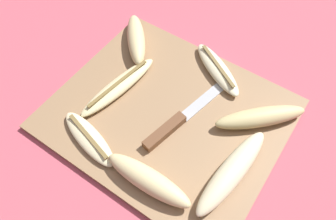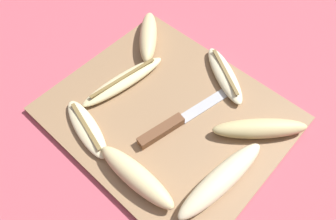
{
  "view_description": "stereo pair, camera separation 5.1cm",
  "coord_description": "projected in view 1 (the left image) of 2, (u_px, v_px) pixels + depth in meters",
  "views": [
    {
      "loc": [
        0.2,
        -0.29,
        0.57
      ],
      "look_at": [
        0.0,
        0.0,
        0.02
      ],
      "focal_mm": 35.0,
      "sensor_mm": 36.0,
      "label": 1
    },
    {
      "loc": [
        0.24,
        -0.26,
        0.57
      ],
      "look_at": [
        0.0,
        0.0,
        0.02
      ],
      "focal_mm": 35.0,
      "sensor_mm": 36.0,
      "label": 2
    }
  ],
  "objects": [
    {
      "name": "banana_ripe_center",
      "position": [
        148.0,
        180.0,
        0.56
      ],
      "size": [
        0.17,
        0.05,
        0.04
      ],
      "rotation": [
        0.0,
        0.0,
        1.6
      ],
      "color": "beige",
      "rests_on": "cutting_board"
    },
    {
      "name": "cutting_board",
      "position": [
        168.0,
        114.0,
        0.66
      ],
      "size": [
        0.45,
        0.38,
        0.01
      ],
      "color": "#997551",
      "rests_on": "ground_plane"
    },
    {
      "name": "banana_cream_curved",
      "position": [
        89.0,
        138.0,
        0.62
      ],
      "size": [
        0.16,
        0.08,
        0.02
      ],
      "rotation": [
        0.0,
        0.0,
        1.32
      ],
      "color": "beige",
      "rests_on": "cutting_board"
    },
    {
      "name": "banana_pale_long",
      "position": [
        232.0,
        172.0,
        0.57
      ],
      "size": [
        0.06,
        0.2,
        0.03
      ],
      "rotation": [
        0.0,
        0.0,
        6.18
      ],
      "color": "beige",
      "rests_on": "cutting_board"
    },
    {
      "name": "banana_soft_right",
      "position": [
        119.0,
        86.0,
        0.68
      ],
      "size": [
        0.07,
        0.2,
        0.02
      ],
      "rotation": [
        0.0,
        0.0,
        3.0
      ],
      "color": "beige",
      "rests_on": "cutting_board"
    },
    {
      "name": "ground_plane",
      "position": [
        168.0,
        116.0,
        0.67
      ],
      "size": [
        4.0,
        4.0,
        0.0
      ],
      "primitive_type": "plane",
      "color": "#C65160"
    },
    {
      "name": "knife",
      "position": [
        173.0,
        125.0,
        0.63
      ],
      "size": [
        0.07,
        0.23,
        0.02
      ],
      "rotation": [
        0.0,
        0.0,
        -0.2
      ],
      "color": "brown",
      "rests_on": "cutting_board"
    },
    {
      "name": "banana_spotted_left",
      "position": [
        260.0,
        117.0,
        0.63
      ],
      "size": [
        0.16,
        0.16,
        0.03
      ],
      "rotation": [
        0.0,
        0.0,
        2.35
      ],
      "color": "#DBC684",
      "rests_on": "cutting_board"
    },
    {
      "name": "banana_mellow_near",
      "position": [
        136.0,
        39.0,
        0.74
      ],
      "size": [
        0.13,
        0.14,
        0.04
      ],
      "rotation": [
        0.0,
        0.0,
        0.73
      ],
      "color": "beige",
      "rests_on": "cutting_board"
    },
    {
      "name": "banana_bright_far",
      "position": [
        217.0,
        69.0,
        0.71
      ],
      "size": [
        0.16,
        0.12,
        0.02
      ],
      "rotation": [
        0.0,
        0.0,
        4.18
      ],
      "color": "beige",
      "rests_on": "cutting_board"
    }
  ]
}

